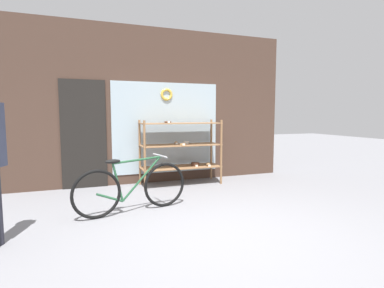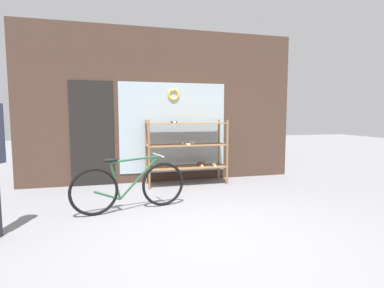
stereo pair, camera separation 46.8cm
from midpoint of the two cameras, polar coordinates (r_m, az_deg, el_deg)
ground_plane at (r=3.78m, az=0.87°, el=-16.62°), size 30.00×30.00×0.00m
storefront_facade at (r=6.38m, az=-9.19°, el=6.79°), size 5.84×0.13×3.21m
display_case at (r=6.12m, az=-4.24°, el=-0.53°), size 1.63×0.55×1.32m
bicycle at (r=4.54m, az=-14.25°, el=-8.08°), size 1.71×0.52×0.82m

